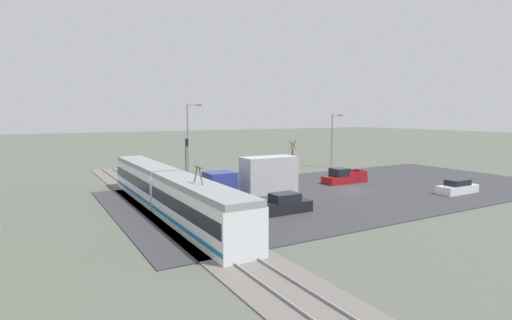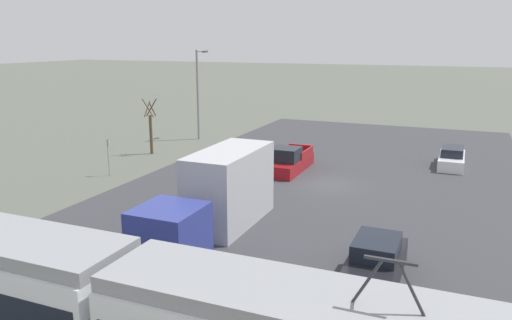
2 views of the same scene
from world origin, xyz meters
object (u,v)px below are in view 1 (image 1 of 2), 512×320
(sedan_car_1, at_px, (285,204))
(no_parking_sign, at_px, (256,164))
(sedan_car_0, at_px, (457,188))
(street_lamp_near_crossing, at_px, (333,137))
(pickup_truck, at_px, (344,177))
(street_tree, at_px, (292,156))
(box_truck, at_px, (258,177))
(traffic_light_pole, at_px, (186,154))
(light_rail_tram, at_px, (167,191))
(street_lamp_mid_block, at_px, (189,136))

(sedan_car_1, bearing_deg, no_parking_sign, -23.37)
(sedan_car_0, relative_size, street_lamp_near_crossing, 0.58)
(pickup_truck, bearing_deg, street_tree, -5.49)
(street_tree, bearing_deg, pickup_truck, 174.51)
(box_truck, relative_size, sedan_car_1, 2.20)
(sedan_car_0, xyz_separation_m, traffic_light_pole, (21.42, 21.07, 2.69))
(street_tree, bearing_deg, sedan_car_1, 143.54)
(box_truck, xyz_separation_m, no_parking_sign, (11.49, -6.40, -0.26))
(light_rail_tram, xyz_separation_m, sedan_car_1, (-5.56, -8.06, -0.95))
(pickup_truck, height_order, sedan_car_0, pickup_truck)
(light_rail_tram, xyz_separation_m, pickup_truck, (2.76, -21.98, -0.94))
(traffic_light_pole, relative_size, street_tree, 1.15)
(sedan_car_0, height_order, traffic_light_pole, traffic_light_pole)
(sedan_car_0, distance_m, street_lamp_near_crossing, 22.51)
(street_lamp_near_crossing, bearing_deg, box_truck, 121.04)
(no_parking_sign, bearing_deg, street_lamp_mid_block, 77.32)
(street_lamp_near_crossing, bearing_deg, sedan_car_1, 131.93)
(sedan_car_1, distance_m, no_parking_sign, 20.94)
(light_rail_tram, xyz_separation_m, street_lamp_mid_block, (15.57, -7.79, 3.66))
(light_rail_tram, height_order, pickup_truck, light_rail_tram)
(sedan_car_1, distance_m, traffic_light_pole, 19.55)
(box_truck, bearing_deg, street_lamp_mid_block, 9.19)
(pickup_truck, height_order, no_parking_sign, no_parking_sign)
(box_truck, distance_m, street_lamp_near_crossing, 23.85)
(street_lamp_mid_block, bearing_deg, box_truck, -170.81)
(sedan_car_1, distance_m, street_lamp_mid_block, 21.64)
(sedan_car_0, height_order, street_lamp_near_crossing, street_lamp_near_crossing)
(light_rail_tram, distance_m, sedan_car_0, 28.85)
(box_truck, height_order, no_parking_sign, box_truck)
(light_rail_tram, bearing_deg, street_lamp_near_crossing, -64.60)
(pickup_truck, xyz_separation_m, street_lamp_near_crossing, (11.60, -8.26, 3.93))
(traffic_light_pole, bearing_deg, sedan_car_1, -176.04)
(light_rail_tram, xyz_separation_m, street_lamp_near_crossing, (14.36, -30.24, 2.99))
(traffic_light_pole, bearing_deg, street_lamp_near_crossing, -88.55)
(pickup_truck, height_order, sedan_car_1, pickup_truck)
(sedan_car_1, bearing_deg, sedan_car_0, -96.04)
(light_rail_tram, height_order, box_truck, light_rail_tram)
(street_tree, distance_m, street_lamp_mid_block, 15.73)
(box_truck, height_order, sedan_car_1, box_truck)
(sedan_car_1, bearing_deg, box_truck, -13.85)
(sedan_car_1, xyz_separation_m, no_parking_sign, (19.21, -8.30, 0.79))
(street_tree, height_order, street_lamp_near_crossing, street_lamp_near_crossing)
(street_tree, bearing_deg, box_truck, 133.93)
(box_truck, distance_m, traffic_light_pole, 12.16)
(street_lamp_mid_block, bearing_deg, sedan_car_1, -179.27)
(traffic_light_pole, height_order, street_lamp_near_crossing, street_lamp_near_crossing)
(sedan_car_0, relative_size, street_tree, 1.05)
(box_truck, xyz_separation_m, traffic_light_pole, (11.61, 3.24, 1.56))
(sedan_car_1, xyz_separation_m, street_lamp_mid_block, (21.14, 0.27, 4.61))
(street_tree, bearing_deg, street_lamp_mid_block, 87.33)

